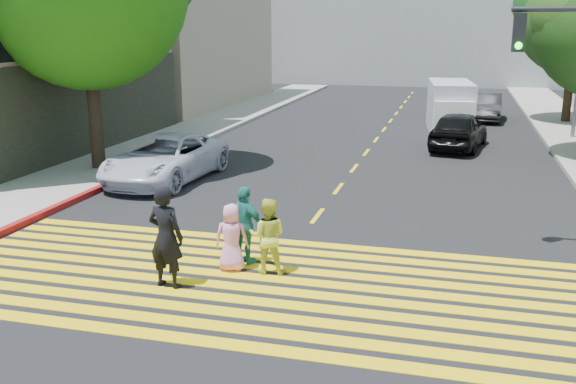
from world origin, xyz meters
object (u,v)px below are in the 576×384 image
at_px(pedestrian_woman, 268,236).
at_px(pedestrian_extra, 245,226).
at_px(pedestrian_child, 232,237).
at_px(dark_car_parked, 487,107).
at_px(pedestrian_man, 166,237).
at_px(dark_car_near, 459,130).
at_px(white_sedan, 165,158).
at_px(white_van, 450,108).
at_px(silver_car, 466,99).

height_order(pedestrian_woman, pedestrian_extra, pedestrian_extra).
height_order(pedestrian_child, dark_car_parked, dark_car_parked).
bearing_deg(pedestrian_man, dark_car_near, -98.76).
relative_size(pedestrian_child, white_sedan, 0.27).
height_order(pedestrian_extra, white_sedan, pedestrian_extra).
distance_m(dark_car_near, dark_car_parked, 8.79).
bearing_deg(white_van, pedestrian_woman, -105.30).
bearing_deg(pedestrian_woman, pedestrian_man, 26.71).
distance_m(pedestrian_child, white_van, 19.65).
bearing_deg(silver_car, white_van, 85.90).
bearing_deg(dark_car_parked, pedestrian_child, -99.64).
xyz_separation_m(pedestrian_woman, silver_car, (3.89, 28.02, -0.16)).
bearing_deg(pedestrian_child, white_sedan, -65.25).
bearing_deg(dark_car_near, dark_car_parked, -89.21).
bearing_deg(white_sedan, pedestrian_extra, -49.17).
xyz_separation_m(pedestrian_woman, pedestrian_extra, (-0.59, 0.35, 0.06)).
distance_m(white_sedan, silver_car, 23.21).
distance_m(pedestrian_man, white_van, 20.91).
relative_size(pedestrian_man, silver_car, 0.47).
relative_size(pedestrian_child, silver_car, 0.33).
height_order(pedestrian_man, silver_car, pedestrian_man).
xyz_separation_m(pedestrian_child, silver_car, (4.63, 28.08, -0.08)).
bearing_deg(dark_car_near, silver_car, -81.64).
distance_m(pedestrian_woman, dark_car_parked, 24.09).
bearing_deg(dark_car_parked, pedestrian_woman, -97.97).
xyz_separation_m(pedestrian_man, white_sedan, (-3.78, 7.93, -0.26)).
height_order(pedestrian_man, pedestrian_woman, pedestrian_man).
bearing_deg(silver_car, dark_car_parked, 104.09).
xyz_separation_m(pedestrian_extra, silver_car, (4.48, 27.67, -0.22)).
relative_size(pedestrian_extra, dark_car_near, 0.37).
bearing_deg(pedestrian_woman, white_van, -107.90).
distance_m(pedestrian_child, dark_car_near, 15.56).
distance_m(pedestrian_woman, dark_car_near, 15.31).
relative_size(white_sedan, white_van, 1.03).
xyz_separation_m(pedestrian_man, white_van, (4.78, 20.36, 0.11)).
relative_size(pedestrian_man, pedestrian_extra, 1.19).
height_order(pedestrian_extra, dark_car_near, pedestrian_extra).
bearing_deg(white_sedan, dark_car_parked, 62.17).
bearing_deg(pedestrian_child, pedestrian_extra, -119.48).
bearing_deg(dark_car_near, white_van, -74.44).
bearing_deg(pedestrian_extra, silver_car, -78.80).
xyz_separation_m(pedestrian_man, pedestrian_extra, (1.05, 1.51, -0.16)).
bearing_deg(pedestrian_woman, dark_car_parked, -110.45).
relative_size(pedestrian_child, dark_car_parked, 0.33).
xyz_separation_m(white_sedan, dark_car_near, (9.01, 8.12, 0.04)).
xyz_separation_m(pedestrian_extra, white_van, (3.73, 18.84, 0.27)).
height_order(silver_car, dark_car_parked, dark_car_parked).
distance_m(pedestrian_man, dark_car_parked, 25.60).
bearing_deg(pedestrian_man, pedestrian_child, -119.98).
relative_size(pedestrian_woman, dark_car_parked, 0.36).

